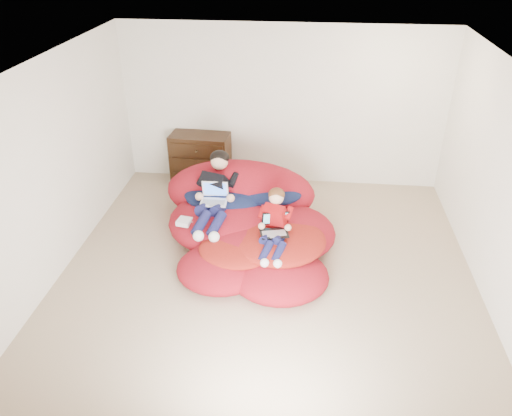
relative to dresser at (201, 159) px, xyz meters
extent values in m
cube|color=tan|center=(1.28, -2.25, -0.54)|extent=(5.10, 5.10, 0.25)
cube|color=white|center=(1.28, 0.26, 0.83)|extent=(5.10, 0.02, 2.50)
cube|color=white|center=(1.28, -4.76, 0.83)|extent=(5.10, 0.02, 2.50)
cube|color=white|center=(-1.23, -2.25, 0.83)|extent=(0.02, 5.10, 2.50)
cube|color=white|center=(3.79, -2.25, 0.83)|extent=(0.02, 5.10, 2.50)
cube|color=white|center=(1.28, -2.25, 2.09)|extent=(5.10, 5.10, 0.02)
cube|color=#301D0D|center=(0.00, 0.01, 0.00)|extent=(0.95, 0.53, 0.83)
cube|color=#301D0D|center=(0.00, -0.23, -0.25)|extent=(0.83, 0.08, 0.20)
cylinder|color=#4C3F26|center=(0.00, -0.25, -0.25)|extent=(0.03, 0.06, 0.03)
cube|color=#301D0D|center=(0.00, -0.23, 0.00)|extent=(0.83, 0.08, 0.20)
cylinder|color=#4C3F26|center=(0.00, -0.25, 0.00)|extent=(0.03, 0.06, 0.03)
cube|color=#301D0D|center=(0.00, -0.23, 0.25)|extent=(0.83, 0.08, 0.20)
cylinder|color=#4C3F26|center=(0.00, -0.25, 0.25)|extent=(0.03, 0.06, 0.03)
ellipsoid|color=#A61220|center=(0.71, -1.54, -0.20)|extent=(1.67, 1.50, 0.60)
ellipsoid|color=#A61220|center=(1.45, -1.69, -0.22)|extent=(1.35, 1.31, 0.49)
ellipsoid|color=#A61220|center=(1.09, -2.07, -0.24)|extent=(1.51, 1.21, 0.48)
ellipsoid|color=#A61220|center=(0.74, -2.48, -0.28)|extent=(1.06, 0.98, 0.35)
ellipsoid|color=#A61220|center=(1.45, -2.53, -0.29)|extent=(1.17, 1.07, 0.38)
ellipsoid|color=#A61220|center=(0.79, -1.03, -0.02)|extent=(2.11, 0.93, 0.93)
ellipsoid|color=#121C43|center=(0.63, -1.25, 0.06)|extent=(1.18, 0.97, 0.30)
ellipsoid|color=#121C43|center=(1.18, -1.21, 0.10)|extent=(0.98, 0.68, 0.23)
ellipsoid|color=#A31F17|center=(1.40, -2.09, -0.08)|extent=(1.18, 1.18, 0.21)
ellipsoid|color=#A31F17|center=(0.92, -2.27, -0.12)|extent=(0.96, 0.86, 0.17)
ellipsoid|color=beige|center=(0.54, -0.91, 0.20)|extent=(0.49, 0.31, 0.31)
cube|color=black|center=(0.53, -1.35, 0.25)|extent=(0.46, 0.54, 0.48)
sphere|color=#D7A584|center=(0.53, -1.18, 0.52)|extent=(0.24, 0.24, 0.24)
ellipsoid|color=black|center=(0.53, -1.15, 0.56)|extent=(0.26, 0.25, 0.20)
cylinder|color=#14153F|center=(0.43, -1.69, 0.10)|extent=(0.27, 0.41, 0.21)
cylinder|color=#14153F|center=(0.43, -2.03, 0.06)|extent=(0.23, 0.39, 0.25)
sphere|color=white|center=(0.43, -2.22, 0.00)|extent=(0.14, 0.14, 0.14)
cylinder|color=#14153F|center=(0.63, -1.69, 0.10)|extent=(0.27, 0.41, 0.21)
cylinder|color=#14153F|center=(0.63, -2.03, 0.06)|extent=(0.23, 0.39, 0.25)
sphere|color=white|center=(0.63, -2.22, 0.00)|extent=(0.14, 0.14, 0.14)
cube|color=#AB0F12|center=(1.36, -2.01, 0.18)|extent=(0.33, 0.33, 0.40)
sphere|color=#D7A584|center=(1.36, -1.94, 0.43)|extent=(0.18, 0.18, 0.18)
ellipsoid|color=#502C15|center=(1.36, -1.91, 0.46)|extent=(0.20, 0.19, 0.15)
cylinder|color=#14153F|center=(1.28, -2.21, 0.03)|extent=(0.21, 0.31, 0.16)
cylinder|color=#14153F|center=(1.28, -2.47, 0.00)|extent=(0.18, 0.30, 0.19)
sphere|color=white|center=(1.28, -2.62, -0.05)|extent=(0.11, 0.11, 0.11)
cylinder|color=#14153F|center=(1.43, -2.21, 0.03)|extent=(0.21, 0.31, 0.16)
cylinder|color=#14153F|center=(1.43, -2.47, 0.00)|extent=(0.18, 0.30, 0.19)
sphere|color=white|center=(1.43, -2.62, -0.05)|extent=(0.11, 0.11, 0.11)
cube|color=silver|center=(0.53, -1.68, 0.17)|extent=(0.34, 0.24, 0.01)
cube|color=gray|center=(0.53, -1.69, 0.18)|extent=(0.29, 0.14, 0.00)
cube|color=silver|center=(0.53, -1.54, 0.29)|extent=(0.34, 0.06, 0.23)
cube|color=#3C6CCC|center=(0.53, -1.55, 0.29)|extent=(0.30, 0.04, 0.19)
cube|color=black|center=(1.36, -2.20, 0.08)|extent=(0.38, 0.31, 0.01)
cube|color=gray|center=(1.36, -2.21, 0.09)|extent=(0.31, 0.19, 0.00)
cube|color=black|center=(1.36, -2.04, 0.20)|extent=(0.35, 0.18, 0.22)
cube|color=teal|center=(1.36, -2.05, 0.20)|extent=(0.30, 0.15, 0.18)
cube|color=silver|center=(0.19, -1.93, 0.00)|extent=(0.20, 0.20, 0.06)
camera|label=1|loc=(1.68, -7.21, 3.33)|focal=35.00mm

